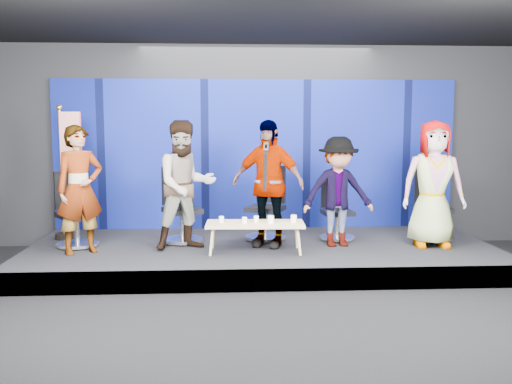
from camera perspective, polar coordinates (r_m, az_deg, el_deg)
ground at (r=6.44m, az=2.06°, el=-12.54°), size 10.00×10.00×0.00m
room_walls at (r=6.08m, az=2.16°, el=9.60°), size 10.02×8.02×3.51m
riser at (r=8.79m, az=0.54°, el=-6.22°), size 7.00×3.00×0.30m
backdrop at (r=10.03m, az=0.00°, el=3.78°), size 7.00×0.08×2.60m
chair_a at (r=8.99m, az=-17.62°, el=-2.87°), size 0.87×0.87×1.13m
panelist_a at (r=8.42m, az=-17.21°, el=0.23°), size 0.79×0.72×1.82m
chair_b at (r=8.96m, az=-7.49°, el=-2.55°), size 0.85×0.85×1.17m
panelist_b at (r=8.38m, az=-7.06°, el=0.68°), size 1.11×1.00×1.89m
chair_c at (r=9.08m, az=1.08°, el=-2.35°), size 0.87×0.87×1.17m
panelist_c at (r=8.51m, az=1.17°, el=0.85°), size 1.20×0.88×1.90m
chair_d at (r=9.19m, az=8.05°, el=-2.63°), size 0.62×0.62×1.02m
panelist_d at (r=8.62m, az=8.21°, el=0.03°), size 1.11×0.70×1.65m
chair_e at (r=9.47m, az=17.17°, el=-2.29°), size 0.73×0.73×1.17m
panelist_e at (r=8.89m, az=17.31°, el=0.78°), size 0.99×0.70×1.89m
coffee_table at (r=8.18m, az=-0.10°, el=-3.31°), size 1.42×0.65×0.43m
mug_a at (r=8.22m, az=-3.47°, el=-2.72°), size 0.07×0.07×0.08m
mug_b at (r=8.12m, az=-1.15°, el=-2.84°), size 0.07×0.07×0.09m
mug_c at (r=8.24m, az=0.02°, el=-2.69°), size 0.07×0.07×0.08m
mug_d at (r=8.12m, az=1.49°, el=-2.75°), size 0.09×0.09×0.11m
mug_e at (r=8.23m, az=3.79°, el=-2.66°), size 0.09×0.09×0.10m
flag_stand at (r=9.47m, az=-18.32°, el=2.23°), size 0.48×0.28×2.14m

